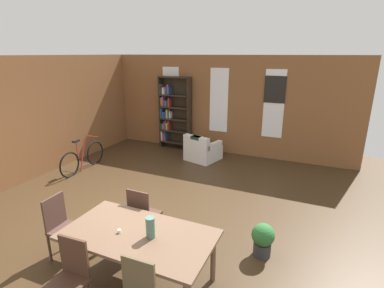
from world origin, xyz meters
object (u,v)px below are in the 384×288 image
dining_chair_head_left (62,225)px  vase_on_table (150,227)px  bicycle_second (83,158)px  dining_chair_near_left (69,277)px  dining_chair_far_left (143,214)px  dining_table (139,238)px  armchair_white (202,150)px  potted_plant_by_shelf (263,239)px  bookshelf_tall (173,112)px

dining_chair_head_left → vase_on_table: bearing=0.1°
bicycle_second → dining_chair_near_left: bearing=-47.9°
dining_chair_far_left → dining_table: bearing=-59.8°
armchair_white → potted_plant_by_shelf: 4.17m
dining_chair_near_left → bookshelf_tall: (-1.87, 6.08, 0.62)m
dining_table → bicycle_second: (-3.54, 2.70, -0.34)m
armchair_white → vase_on_table: bearing=-75.5°
bicycle_second → potted_plant_by_shelf: size_ratio=3.09×
dining_table → vase_on_table: size_ratio=7.11×
dining_chair_near_left → dining_chair_far_left: bearing=89.9°
vase_on_table → bicycle_second: bearing=144.1°
dining_table → dining_chair_far_left: dining_chair_far_left is taller
dining_chair_far_left → dining_chair_near_left: bearing=-90.1°
vase_on_table → dining_chair_head_left: (-1.51, -0.00, -0.36)m
dining_table → bookshelf_tall: (-2.30, 5.34, 0.46)m
dining_chair_near_left → dining_chair_head_left: bearing=140.6°
dining_chair_near_left → armchair_white: dining_chair_near_left is taller
bicycle_second → bookshelf_tall: bearing=64.9°
dining_chair_head_left → bicycle_second: bearing=129.3°
bookshelf_tall → bicycle_second: bearing=-115.1°
armchair_white → dining_chair_far_left: bearing=-81.5°
armchair_white → dining_chair_near_left: bearing=-83.8°
dining_chair_head_left → dining_chair_near_left: 1.16m
dining_chair_far_left → dining_chair_near_left: 1.47m
dining_table → dining_chair_near_left: dining_chair_near_left is taller
vase_on_table → dining_chair_near_left: (-0.62, -0.74, -0.36)m
bookshelf_tall → potted_plant_by_shelf: size_ratio=4.32×
dining_chair_near_left → bicycle_second: size_ratio=0.60×
dining_chair_far_left → armchair_white: bearing=98.5°
potted_plant_by_shelf → dining_chair_far_left: bearing=-165.8°
dining_table → dining_chair_far_left: (-0.43, 0.74, -0.15)m
dining_table → armchair_white: size_ratio=1.95×
vase_on_table → potted_plant_by_shelf: size_ratio=0.52×
dining_table → vase_on_table: vase_on_table is taller
dining_chair_head_left → dining_chair_far_left: bearing=39.5°
dining_chair_near_left → armchair_white: size_ratio=0.97×
dining_table → bookshelf_tall: bookshelf_tall is taller
bicycle_second → dining_chair_far_left: bearing=-32.2°
bicycle_second → dining_chair_head_left: bearing=-50.7°
vase_on_table → potted_plant_by_shelf: vase_on_table is taller
dining_chair_near_left → potted_plant_by_shelf: 2.63m
potted_plant_by_shelf → dining_table: bearing=-138.6°
dining_table → dining_chair_far_left: size_ratio=2.01×
dining_chair_head_left → dining_chair_near_left: (0.89, -0.73, 0.00)m
dining_chair_far_left → bicycle_second: bearing=147.8°
bookshelf_tall → armchair_white: (1.29, -0.72, -0.85)m
dining_chair_head_left → dining_chair_near_left: bearing=-39.4°
dining_chair_near_left → dining_table: bearing=59.6°
dining_chair_near_left → potted_plant_by_shelf: bearing=47.2°
dining_chair_far_left → armchair_white: dining_chair_far_left is taller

